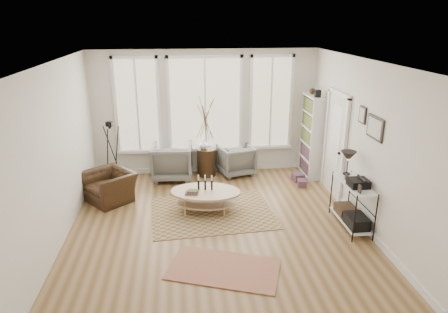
{
  "coord_description": "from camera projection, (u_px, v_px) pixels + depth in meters",
  "views": [
    {
      "loc": [
        -0.59,
        -6.39,
        3.56
      ],
      "look_at": [
        0.2,
        0.6,
        1.1
      ],
      "focal_mm": 32.0,
      "sensor_mm": 36.0,
      "label": 1
    }
  ],
  "objects": [
    {
      "name": "low_shelf",
      "position": [
        352.0,
        200.0,
        7.04
      ],
      "size": [
        0.38,
        1.08,
        1.3
      ],
      "color": "white",
      "rests_on": "ground"
    },
    {
      "name": "armchair_right",
      "position": [
        236.0,
        160.0,
        9.49
      ],
      "size": [
        0.93,
        0.94,
        0.71
      ],
      "primitive_type": "imported",
      "rotation": [
        0.0,
        0.0,
        3.39
      ],
      "color": "slate",
      "rests_on": "ground"
    },
    {
      "name": "book_stack_near",
      "position": [
        298.0,
        177.0,
        9.16
      ],
      "size": [
        0.26,
        0.31,
        0.19
      ],
      "primitive_type": "cube",
      "rotation": [
        0.0,
        0.0,
        0.12
      ],
      "color": "maroon",
      "rests_on": "ground"
    },
    {
      "name": "tripod_camera",
      "position": [
        112.0,
        155.0,
        8.91
      ],
      "size": [
        0.5,
        0.5,
        1.41
      ],
      "color": "black",
      "rests_on": "ground"
    },
    {
      "name": "accent_chair",
      "position": [
        110.0,
        186.0,
        8.13
      ],
      "size": [
        1.25,
        1.23,
        0.61
      ],
      "primitive_type": "imported",
      "rotation": [
        0.0,
        0.0,
        -0.86
      ],
      "color": "#332113",
      "rests_on": "ground"
    },
    {
      "name": "bookcase",
      "position": [
        312.0,
        136.0,
        9.26
      ],
      "size": [
        0.31,
        0.85,
        2.06
      ],
      "color": "white",
      "rests_on": "ground"
    },
    {
      "name": "book_stack_far",
      "position": [
        302.0,
        183.0,
        8.87
      ],
      "size": [
        0.22,
        0.26,
        0.15
      ],
      "primitive_type": "cube",
      "rotation": [
        0.0,
        0.0,
        -0.14
      ],
      "color": "maroon",
      "rests_on": "ground"
    },
    {
      "name": "wall_art",
      "position": [
        372.0,
        124.0,
        6.63
      ],
      "size": [
        0.04,
        0.88,
        0.44
      ],
      "color": "black",
      "rests_on": "ground"
    },
    {
      "name": "side_table",
      "position": [
        206.0,
        139.0,
        9.24
      ],
      "size": [
        0.44,
        0.44,
        1.84
      ],
      "color": "#332113",
      "rests_on": "ground"
    },
    {
      "name": "rug_main",
      "position": [
        212.0,
        213.0,
        7.68
      ],
      "size": [
        2.4,
        1.87,
        0.01
      ],
      "primitive_type": "cube",
      "rotation": [
        0.0,
        0.0,
        0.07
      ],
      "color": "brown",
      "rests_on": "ground"
    },
    {
      "name": "room",
      "position": [
        217.0,
        150.0,
        6.79
      ],
      "size": [
        5.5,
        5.54,
        2.9
      ],
      "color": "olive",
      "rests_on": "ground"
    },
    {
      "name": "door",
      "position": [
        335.0,
        142.0,
        8.21
      ],
      "size": [
        0.09,
        1.06,
        2.22
      ],
      "color": "silver",
      "rests_on": "ground"
    },
    {
      "name": "armchair_left",
      "position": [
        172.0,
        161.0,
        9.2
      ],
      "size": [
        0.95,
        0.98,
        0.83
      ],
      "primitive_type": "imported",
      "rotation": [
        0.0,
        0.0,
        3.07
      ],
      "color": "slate",
      "rests_on": "ground"
    },
    {
      "name": "rug_runner",
      "position": [
        224.0,
        268.0,
        5.96
      ],
      "size": [
        1.84,
        1.4,
        0.01
      ],
      "primitive_type": "cube",
      "rotation": [
        0.0,
        0.0,
        -0.34
      ],
      "color": "maroon",
      "rests_on": "ground"
    },
    {
      "name": "coffee_table",
      "position": [
        205.0,
        195.0,
        7.65
      ],
      "size": [
        1.47,
        1.07,
        0.62
      ],
      "color": "tan",
      "rests_on": "ground"
    },
    {
      "name": "bay_window",
      "position": [
        205.0,
        106.0,
        9.25
      ],
      "size": [
        4.14,
        0.12,
        2.24
      ],
      "color": "#D5BA8D",
      "rests_on": "ground"
    },
    {
      "name": "vase",
      "position": [
        203.0,
        144.0,
        9.27
      ],
      "size": [
        0.26,
        0.26,
        0.22
      ],
      "primitive_type": "imported",
      "rotation": [
        0.0,
        0.0,
        -0.26
      ],
      "color": "silver",
      "rests_on": "side_table"
    }
  ]
}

